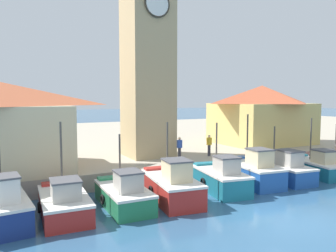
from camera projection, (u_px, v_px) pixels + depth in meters
ground_plane at (281, 218)px, 14.95m from camera, size 300.00×300.00×0.00m
quay_wharf at (105, 139)px, 39.73m from camera, size 120.00×40.00×1.07m
fishing_boat_far_left at (2, 208)px, 14.04m from camera, size 2.32×4.35×3.87m
fishing_boat_left_outer at (64, 202)px, 15.21m from camera, size 2.28×4.61×4.36m
fishing_boat_left_inner at (124, 194)px, 16.40m from camera, size 2.11×4.45×3.64m
fishing_boat_mid_left at (171, 186)px, 17.46m from camera, size 2.61×4.96×4.17m
fishing_boat_center at (221, 178)px, 19.26m from camera, size 2.59×4.53×4.01m
fishing_boat_mid_right at (252, 171)px, 20.82m from camera, size 2.58×4.76×4.44m
fishing_boat_right_inner at (280, 169)px, 21.96m from camera, size 2.37×5.11×3.55m
fishing_boat_right_outer at (316, 166)px, 23.23m from camera, size 2.72×4.81×4.05m
clock_tower at (148, 52)px, 24.43m from camera, size 3.78×3.78×16.65m
warehouse_right at (262, 114)px, 32.04m from camera, size 8.71×7.35×5.63m
dock_worker_near_tower at (180, 148)px, 23.45m from camera, size 0.34×0.22×1.62m
dock_worker_along_quay at (209, 145)px, 24.91m from camera, size 0.34×0.22×1.62m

